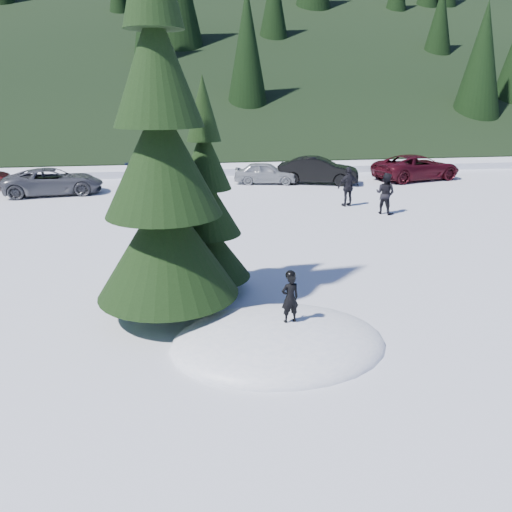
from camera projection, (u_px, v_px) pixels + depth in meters
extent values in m
plane|color=white|center=(278.00, 344.00, 10.33)|extent=(200.00, 200.00, 0.00)
ellipsoid|color=white|center=(278.00, 344.00, 10.33)|extent=(4.48, 3.52, 0.96)
cylinder|color=black|center=(169.00, 287.00, 11.46)|extent=(0.38, 0.38, 1.40)
cone|color=black|center=(166.00, 242.00, 11.12)|extent=(3.20, 3.20, 2.46)
cone|color=black|center=(161.00, 157.00, 10.54)|extent=(2.54, 2.54, 2.46)
cone|color=black|center=(156.00, 63.00, 9.96)|extent=(1.88, 1.88, 2.46)
cylinder|color=black|center=(208.00, 272.00, 12.99)|extent=(0.26, 0.26, 1.00)
cone|color=black|center=(207.00, 248.00, 12.78)|extent=(2.20, 2.20, 1.52)
cone|color=black|center=(206.00, 204.00, 12.42)|extent=(1.75, 1.75, 1.52)
cone|color=black|center=(205.00, 158.00, 12.07)|extent=(1.29, 1.29, 1.52)
cone|color=black|center=(203.00, 108.00, 11.71)|extent=(0.84, 0.84, 1.52)
imported|color=black|center=(290.00, 298.00, 10.08)|extent=(0.42, 0.31, 1.04)
imported|color=black|center=(385.00, 194.00, 21.21)|extent=(1.06, 1.07, 1.75)
imported|color=black|center=(348.00, 187.00, 22.64)|extent=(1.11, 0.63, 1.79)
imported|color=#4C4D54|center=(53.00, 181.00, 25.34)|extent=(5.08, 2.88, 1.34)
imported|color=black|center=(170.00, 174.00, 27.66)|extent=(4.96, 2.76, 1.36)
imported|color=#989BA0|center=(266.00, 173.00, 28.43)|extent=(3.81, 2.21, 1.22)
imported|color=black|center=(318.00, 170.00, 28.38)|extent=(4.81, 3.06, 1.50)
imported|color=#3B0A14|center=(417.00, 167.00, 29.67)|extent=(5.74, 3.66, 1.47)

